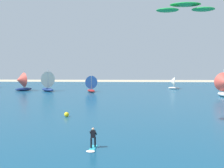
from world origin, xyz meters
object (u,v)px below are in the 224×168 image
at_px(sailboat_far_left, 172,83).
at_px(marker_buoy, 67,114).
at_px(kite, 185,8).
at_px(kitesurfer, 93,141).
at_px(sailboat_leading, 21,82).
at_px(sailboat_center_horizon, 90,84).
at_px(sailboat_outermost, 46,81).

relative_size(sailboat_far_left, marker_buoy, 5.92).
xyz_separation_m(kite, marker_buoy, (-13.76, 4.59, -12.41)).
height_order(kitesurfer, sailboat_far_left, sailboat_far_left).
distance_m(kitesurfer, sailboat_leading, 51.75).
height_order(sailboat_leading, sailboat_center_horizon, sailboat_leading).
bearing_deg(marker_buoy, sailboat_outermost, 109.61).
distance_m(sailboat_far_left, marker_buoy, 44.82).
xyz_separation_m(kitesurfer, sailboat_center_horizon, (-5.37, 44.58, 1.40)).
height_order(kitesurfer, kite, kite).
distance_m(sailboat_leading, marker_buoy, 37.84).
bearing_deg(kitesurfer, kite, 43.82).
bearing_deg(marker_buoy, kitesurfer, -70.17).
bearing_deg(kitesurfer, sailboat_far_left, 73.59).
xyz_separation_m(sailboat_outermost, marker_buoy, (11.65, -32.68, -2.21)).
height_order(sailboat_center_horizon, marker_buoy, sailboat_center_horizon).
height_order(kitesurfer, sailboat_leading, sailboat_leading).
bearing_deg(sailboat_leading, marker_buoy, -61.42).
bearing_deg(sailboat_far_left, sailboat_outermost, -167.34).
height_order(kite, sailboat_center_horizon, kite).
distance_m(kite, marker_buoy, 19.09).
height_order(kitesurfer, marker_buoy, kitesurfer).
height_order(sailboat_outermost, marker_buoy, sailboat_outermost).
distance_m(sailboat_leading, sailboat_center_horizon, 17.56).
distance_m(kite, sailboat_outermost, 46.25).
distance_m(sailboat_center_horizon, sailboat_outermost, 11.13).
height_order(sailboat_leading, sailboat_outermost, sailboat_outermost).
distance_m(kitesurfer, sailboat_center_horizon, 44.93).
distance_m(kitesurfer, sailboat_far_left, 55.37).
distance_m(kitesurfer, kite, 17.38).
relative_size(sailboat_outermost, marker_buoy, 8.89).
relative_size(kitesurfer, kite, 0.32).
relative_size(kitesurfer, sailboat_far_left, 0.55).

